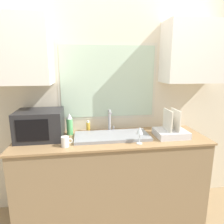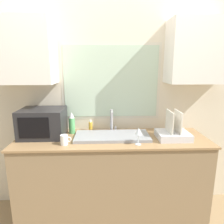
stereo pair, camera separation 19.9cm
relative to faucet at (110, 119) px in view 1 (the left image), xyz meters
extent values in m
cube|color=#8C7251|center=(0.00, -0.19, -0.62)|extent=(1.94, 0.60, 0.91)
cube|color=#99754C|center=(0.00, -0.19, -0.15)|extent=(1.97, 0.63, 0.02)
cube|color=beige|center=(0.00, 0.14, 0.23)|extent=(6.00, 0.06, 2.60)
cube|color=beige|center=(0.00, 0.11, 0.41)|extent=(1.11, 0.01, 0.85)
cube|color=#B2CCB2|center=(0.00, 0.11, 0.41)|extent=(1.05, 0.01, 0.79)
cube|color=white|center=(-0.90, -0.05, 0.73)|extent=(0.63, 0.32, 0.64)
cube|color=white|center=(0.90, -0.05, 0.73)|extent=(0.63, 0.32, 0.64)
cube|color=gray|center=(0.00, -0.19, -0.13)|extent=(0.77, 0.34, 0.03)
cylinder|color=#99999E|center=(0.00, 0.01, -0.02)|extent=(0.03, 0.03, 0.25)
cylinder|color=#99999E|center=(0.00, -0.05, 0.09)|extent=(0.03, 0.12, 0.03)
cylinder|color=#99999E|center=(0.05, 0.01, -0.11)|extent=(0.02, 0.02, 0.06)
cube|color=#232326|center=(-0.73, -0.11, 0.00)|extent=(0.45, 0.37, 0.29)
cube|color=black|center=(-0.76, -0.29, 0.00)|extent=(0.29, 0.01, 0.21)
cube|color=silver|center=(0.62, -0.24, -0.11)|extent=(0.32, 0.28, 0.07)
cube|color=silver|center=(0.58, -0.24, 0.04)|extent=(0.01, 0.22, 0.22)
cube|color=silver|center=(0.66, -0.24, 0.04)|extent=(0.01, 0.22, 0.22)
cylinder|color=#59B266|center=(-0.44, -0.03, -0.06)|extent=(0.07, 0.07, 0.18)
cone|color=silver|center=(-0.44, -0.03, 0.06)|extent=(0.06, 0.06, 0.06)
cylinder|color=gold|center=(-0.24, 0.05, -0.09)|extent=(0.04, 0.04, 0.10)
cylinder|color=white|center=(-0.24, 0.05, -0.03)|extent=(0.02, 0.02, 0.03)
cylinder|color=white|center=(-0.46, -0.36, -0.10)|extent=(0.07, 0.07, 0.10)
torus|color=white|center=(-0.42, -0.36, -0.09)|extent=(0.05, 0.01, 0.05)
cylinder|color=silver|center=(0.24, -0.39, -0.14)|extent=(0.06, 0.06, 0.00)
cylinder|color=silver|center=(0.24, -0.39, -0.09)|extent=(0.01, 0.01, 0.10)
cone|color=silver|center=(0.24, -0.39, -0.01)|extent=(0.06, 0.06, 0.07)
camera|label=1|loc=(-0.28, -2.14, 0.58)|focal=32.00mm
camera|label=2|loc=(-0.08, -2.16, 0.58)|focal=32.00mm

